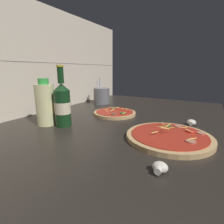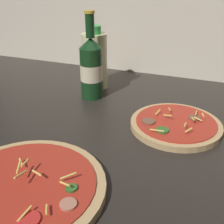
{
  "view_description": "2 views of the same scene",
  "coord_description": "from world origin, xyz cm",
  "px_view_note": "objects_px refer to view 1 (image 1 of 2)",
  "views": [
    {
      "loc": [
        -65.18,
        -36.61,
        26.15
      ],
      "look_at": [
        -1.83,
        -0.79,
        8.44
      ],
      "focal_mm": 28.0,
      "sensor_mm": 36.0,
      "label": 1
    },
    {
      "loc": [
        22.32,
        -55.39,
        37.49
      ],
      "look_at": [
        0.53,
        0.49,
        7.3
      ],
      "focal_mm": 45.0,
      "sensor_mm": 36.0,
      "label": 2
    }
  ],
  "objects_px": {
    "mushroom_left": "(191,123)",
    "mushroom_right": "(160,168)",
    "oil_bottle": "(45,104)",
    "pizza_near": "(169,137)",
    "beer_bottle": "(62,104)",
    "utensil_crock": "(102,96)",
    "pizza_far": "(115,113)"
  },
  "relations": [
    {
      "from": "mushroom_left",
      "to": "mushroom_right",
      "type": "height_order",
      "value": "same"
    },
    {
      "from": "oil_bottle",
      "to": "mushroom_right",
      "type": "height_order",
      "value": "oil_bottle"
    },
    {
      "from": "mushroom_left",
      "to": "mushroom_right",
      "type": "bearing_deg",
      "value": 176.49
    },
    {
      "from": "pizza_near",
      "to": "mushroom_right",
      "type": "bearing_deg",
      "value": -173.51
    },
    {
      "from": "beer_bottle",
      "to": "utensil_crock",
      "type": "xyz_separation_m",
      "value": [
        0.51,
        0.13,
        -0.04
      ]
    },
    {
      "from": "pizza_far",
      "to": "mushroom_left",
      "type": "height_order",
      "value": "pizza_far"
    },
    {
      "from": "oil_bottle",
      "to": "mushroom_right",
      "type": "distance_m",
      "value": 0.55
    },
    {
      "from": "pizza_far",
      "to": "beer_bottle",
      "type": "xyz_separation_m",
      "value": [
        -0.28,
        0.1,
        0.09
      ]
    },
    {
      "from": "pizza_far",
      "to": "beer_bottle",
      "type": "bearing_deg",
      "value": 159.77
    },
    {
      "from": "mushroom_left",
      "to": "mushroom_right",
      "type": "relative_size",
      "value": 1.0
    },
    {
      "from": "pizza_far",
      "to": "utensil_crock",
      "type": "distance_m",
      "value": 0.33
    },
    {
      "from": "pizza_far",
      "to": "mushroom_right",
      "type": "xyz_separation_m",
      "value": [
        -0.43,
        -0.35,
        0.0
      ]
    },
    {
      "from": "oil_bottle",
      "to": "utensil_crock",
      "type": "xyz_separation_m",
      "value": [
        0.53,
        0.06,
        -0.04
      ]
    },
    {
      "from": "beer_bottle",
      "to": "oil_bottle",
      "type": "xyz_separation_m",
      "value": [
        -0.02,
        0.08,
        -0.0
      ]
    },
    {
      "from": "mushroom_left",
      "to": "utensil_crock",
      "type": "height_order",
      "value": "utensil_crock"
    },
    {
      "from": "pizza_near",
      "to": "oil_bottle",
      "type": "bearing_deg",
      "value": 100.14
    },
    {
      "from": "pizza_near",
      "to": "oil_bottle",
      "type": "height_order",
      "value": "oil_bottle"
    },
    {
      "from": "pizza_near",
      "to": "beer_bottle",
      "type": "xyz_separation_m",
      "value": [
        -0.07,
        0.43,
        0.08
      ]
    },
    {
      "from": "beer_bottle",
      "to": "utensil_crock",
      "type": "distance_m",
      "value": 0.53
    },
    {
      "from": "oil_bottle",
      "to": "mushroom_left",
      "type": "relative_size",
      "value": 5.06
    },
    {
      "from": "pizza_far",
      "to": "oil_bottle",
      "type": "xyz_separation_m",
      "value": [
        -0.3,
        0.18,
        0.08
      ]
    },
    {
      "from": "oil_bottle",
      "to": "pizza_near",
      "type": "bearing_deg",
      "value": -79.86
    },
    {
      "from": "pizza_far",
      "to": "oil_bottle",
      "type": "height_order",
      "value": "oil_bottle"
    },
    {
      "from": "beer_bottle",
      "to": "mushroom_left",
      "type": "height_order",
      "value": "beer_bottle"
    },
    {
      "from": "pizza_near",
      "to": "beer_bottle",
      "type": "bearing_deg",
      "value": 98.84
    },
    {
      "from": "beer_bottle",
      "to": "oil_bottle",
      "type": "height_order",
      "value": "beer_bottle"
    },
    {
      "from": "beer_bottle",
      "to": "mushroom_left",
      "type": "bearing_deg",
      "value": -60.34
    },
    {
      "from": "beer_bottle",
      "to": "mushroom_right",
      "type": "bearing_deg",
      "value": -108.43
    },
    {
      "from": "mushroom_left",
      "to": "mushroom_right",
      "type": "xyz_separation_m",
      "value": [
        -0.43,
        0.03,
        -0.0
      ]
    },
    {
      "from": "mushroom_right",
      "to": "pizza_near",
      "type": "bearing_deg",
      "value": 6.49
    },
    {
      "from": "oil_bottle",
      "to": "beer_bottle",
      "type": "bearing_deg",
      "value": -72.79
    },
    {
      "from": "beer_bottle",
      "to": "utensil_crock",
      "type": "height_order",
      "value": "beer_bottle"
    }
  ]
}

